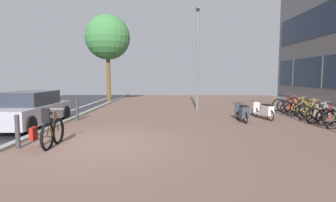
{
  "coord_description": "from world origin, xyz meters",
  "views": [
    {
      "loc": [
        2.05,
        -7.36,
        1.93
      ],
      "look_at": [
        1.95,
        2.43,
        1.02
      ],
      "focal_mm": 28.48,
      "sensor_mm": 36.0,
      "label": 1
    }
  ],
  "objects_px": {
    "bicycle_rack_03": "(313,113)",
    "scooter_mid": "(265,111)",
    "bicycle_rack_08": "(284,105)",
    "parked_car_near": "(30,110)",
    "bollard_near": "(17,132)",
    "bicycle_rack_07": "(291,106)",
    "bicycle_rack_04": "(310,111)",
    "lamp_post": "(198,53)",
    "street_tree": "(108,38)",
    "bicycle_rack_05": "(299,109)",
    "bollard_far": "(77,110)",
    "scooter_near": "(243,113)",
    "bicycle_rack_02": "(321,115)",
    "bicycle_rack_06": "(293,108)",
    "bicycle_rack_01": "(335,117)",
    "bicycle_foreground": "(51,132)"
  },
  "relations": [
    {
      "from": "bicycle_rack_03",
      "to": "scooter_mid",
      "type": "bearing_deg",
      "value": 167.34
    },
    {
      "from": "bicycle_rack_05",
      "to": "scooter_mid",
      "type": "relative_size",
      "value": 0.8
    },
    {
      "from": "bicycle_rack_06",
      "to": "scooter_mid",
      "type": "bearing_deg",
      "value": -143.05
    },
    {
      "from": "bicycle_rack_07",
      "to": "bicycle_rack_04",
      "type": "bearing_deg",
      "value": -89.26
    },
    {
      "from": "bollard_far",
      "to": "lamp_post",
      "type": "bearing_deg",
      "value": 34.43
    },
    {
      "from": "lamp_post",
      "to": "bicycle_rack_04",
      "type": "bearing_deg",
      "value": -33.74
    },
    {
      "from": "scooter_near",
      "to": "bollard_near",
      "type": "bearing_deg",
      "value": -149.14
    },
    {
      "from": "bicycle_rack_04",
      "to": "lamp_post",
      "type": "distance_m",
      "value": 6.51
    },
    {
      "from": "bicycle_foreground",
      "to": "bollard_far",
      "type": "relative_size",
      "value": 1.61
    },
    {
      "from": "scooter_mid",
      "to": "bollard_near",
      "type": "relative_size",
      "value": 1.95
    },
    {
      "from": "bicycle_rack_02",
      "to": "bollard_near",
      "type": "distance_m",
      "value": 10.99
    },
    {
      "from": "bicycle_rack_06",
      "to": "parked_car_near",
      "type": "height_order",
      "value": "parked_car_near"
    },
    {
      "from": "bicycle_rack_05",
      "to": "street_tree",
      "type": "distance_m",
      "value": 13.61
    },
    {
      "from": "bicycle_rack_08",
      "to": "lamp_post",
      "type": "bearing_deg",
      "value": 171.67
    },
    {
      "from": "bicycle_rack_07",
      "to": "lamp_post",
      "type": "distance_m",
      "value": 5.77
    },
    {
      "from": "lamp_post",
      "to": "bollard_near",
      "type": "distance_m",
      "value": 10.5
    },
    {
      "from": "bicycle_rack_03",
      "to": "bicycle_rack_05",
      "type": "height_order",
      "value": "bicycle_rack_05"
    },
    {
      "from": "bicycle_rack_04",
      "to": "lamp_post",
      "type": "bearing_deg",
      "value": 146.26
    },
    {
      "from": "parked_car_near",
      "to": "bollard_near",
      "type": "bearing_deg",
      "value": -66.87
    },
    {
      "from": "bicycle_rack_01",
      "to": "lamp_post",
      "type": "bearing_deg",
      "value": 133.1
    },
    {
      "from": "bicycle_rack_03",
      "to": "scooter_near",
      "type": "relative_size",
      "value": 0.77
    },
    {
      "from": "lamp_post",
      "to": "street_tree",
      "type": "distance_m",
      "value": 7.73
    },
    {
      "from": "bicycle_rack_06",
      "to": "bicycle_rack_07",
      "type": "distance_m",
      "value": 0.66
    },
    {
      "from": "lamp_post",
      "to": "scooter_near",
      "type": "bearing_deg",
      "value": -69.72
    },
    {
      "from": "scooter_near",
      "to": "bollard_far",
      "type": "distance_m",
      "value": 7.16
    },
    {
      "from": "bicycle_rack_08",
      "to": "parked_car_near",
      "type": "xyz_separation_m",
      "value": [
        -11.75,
        -4.5,
        0.29
      ]
    },
    {
      "from": "bicycle_rack_02",
      "to": "bollard_far",
      "type": "bearing_deg",
      "value": 176.42
    },
    {
      "from": "bicycle_rack_04",
      "to": "scooter_near",
      "type": "relative_size",
      "value": 0.78
    },
    {
      "from": "bicycle_rack_02",
      "to": "bicycle_rack_04",
      "type": "bearing_deg",
      "value": 81.18
    },
    {
      "from": "bicycle_rack_04",
      "to": "street_tree",
      "type": "xyz_separation_m",
      "value": [
        -11.0,
        7.65,
        4.41
      ]
    },
    {
      "from": "scooter_near",
      "to": "bicycle_rack_01",
      "type": "bearing_deg",
      "value": -17.07
    },
    {
      "from": "bicycle_rack_08",
      "to": "bollard_near",
      "type": "height_order",
      "value": "bicycle_rack_08"
    },
    {
      "from": "bicycle_rack_01",
      "to": "bollard_far",
      "type": "xyz_separation_m",
      "value": [
        -10.44,
        1.28,
        0.12
      ]
    },
    {
      "from": "bicycle_rack_03",
      "to": "bollard_far",
      "type": "xyz_separation_m",
      "value": [
        -10.26,
        0.01,
        0.12
      ]
    },
    {
      "from": "street_tree",
      "to": "bollard_near",
      "type": "distance_m",
      "value": 13.54
    },
    {
      "from": "bicycle_rack_08",
      "to": "scooter_mid",
      "type": "relative_size",
      "value": 0.78
    },
    {
      "from": "bicycle_rack_05",
      "to": "scooter_mid",
      "type": "bearing_deg",
      "value": -156.74
    },
    {
      "from": "bicycle_rack_02",
      "to": "bicycle_rack_07",
      "type": "relative_size",
      "value": 0.99
    },
    {
      "from": "bicycle_rack_02",
      "to": "bicycle_rack_05",
      "type": "bearing_deg",
      "value": 89.96
    },
    {
      "from": "bicycle_foreground",
      "to": "bicycle_rack_03",
      "type": "bearing_deg",
      "value": 24.79
    },
    {
      "from": "bicycle_rack_03",
      "to": "bollard_near",
      "type": "relative_size",
      "value": 1.45
    },
    {
      "from": "bicycle_rack_03",
      "to": "scooter_near",
      "type": "height_order",
      "value": "bicycle_rack_03"
    },
    {
      "from": "bollard_near",
      "to": "bollard_far",
      "type": "xyz_separation_m",
      "value": [
        0.0,
        4.55,
        0.01
      ]
    },
    {
      "from": "parked_car_near",
      "to": "bollard_near",
      "type": "distance_m",
      "value": 3.5
    },
    {
      "from": "street_tree",
      "to": "lamp_post",
      "type": "bearing_deg",
      "value": -35.68
    },
    {
      "from": "bicycle_rack_07",
      "to": "scooter_near",
      "type": "relative_size",
      "value": 0.78
    },
    {
      "from": "bicycle_rack_07",
      "to": "bicycle_rack_08",
      "type": "xyz_separation_m",
      "value": [
        -0.07,
        0.63,
        -0.0
      ]
    },
    {
      "from": "bicycle_rack_04",
      "to": "bicycle_rack_05",
      "type": "height_order",
      "value": "bicycle_rack_05"
    },
    {
      "from": "bicycle_rack_03",
      "to": "bollard_near",
      "type": "distance_m",
      "value": 11.22
    },
    {
      "from": "bicycle_rack_08",
      "to": "parked_car_near",
      "type": "bearing_deg",
      "value": -159.04
    }
  ]
}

